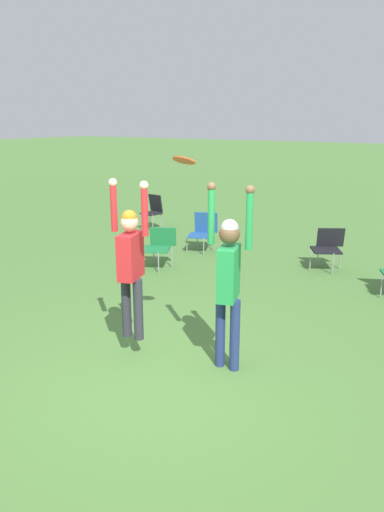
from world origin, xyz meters
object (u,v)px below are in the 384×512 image
at_px(camping_chair_1, 328,245).
at_px(camping_chair_3, 159,245).
at_px(frisbee, 184,160).
at_px(person_jumping, 131,258).
at_px(camping_chair_0, 153,209).
at_px(camping_chair_4, 203,230).
at_px(person_defending, 229,274).

relative_size(camping_chair_1, camping_chair_3, 1.00).
relative_size(frisbee, camping_chair_3, 0.33).
relative_size(person_jumping, camping_chair_0, 2.15).
bearing_deg(person_jumping, camping_chair_0, 17.82).
xyz_separation_m(camping_chair_3, camping_chair_4, (0.04, 1.64, 0.01)).
bearing_deg(camping_chair_1, camping_chair_4, -27.76).
relative_size(person_defending, camping_chair_3, 2.77).
xyz_separation_m(frisbee, camping_chair_0, (-4.97, 5.97, -1.93)).
relative_size(person_defending, frisbee, 8.28).
height_order(camping_chair_3, camping_chair_4, camping_chair_4).
relative_size(camping_chair_0, camping_chair_3, 1.15).
bearing_deg(camping_chair_0, camping_chair_3, 137.32).
distance_m(person_jumping, camping_chair_0, 7.69).
height_order(person_jumping, camping_chair_1, person_jumping).
relative_size(person_defending, camping_chair_0, 2.41).
bearing_deg(person_defending, frisbee, -101.37).
xyz_separation_m(frisbee, camping_chair_1, (0.27, 4.81, -2.00)).
bearing_deg(camping_chair_4, camping_chair_3, 66.09).
distance_m(camping_chair_1, camping_chair_4, 2.87).
bearing_deg(frisbee, camping_chair_1, 86.81).
bearing_deg(camping_chair_3, camping_chair_0, -78.82).
bearing_deg(camping_chair_1, camping_chair_0, -42.58).
distance_m(person_jumping, camping_chair_4, 5.44).
relative_size(frisbee, camping_chair_1, 0.33).
relative_size(person_defending, camping_chair_1, 2.76).
distance_m(person_defending, frisbee, 1.40).
bearing_deg(frisbee, camping_chair_3, 130.92).
bearing_deg(camping_chair_0, person_defending, 141.94).
bearing_deg(person_jumping, camping_chair_1, -26.66).
xyz_separation_m(camping_chair_0, camping_chair_3, (2.33, -2.92, -0.07)).
xyz_separation_m(frisbee, camping_chair_3, (-2.64, 3.05, -2.00)).
distance_m(person_defending, camping_chair_3, 4.45).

